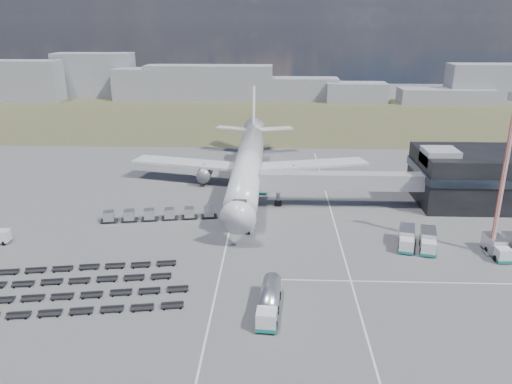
{
  "coord_description": "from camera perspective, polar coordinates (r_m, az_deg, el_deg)",
  "views": [
    {
      "loc": [
        5.4,
        -68.35,
        33.72
      ],
      "look_at": [
        2.14,
        16.75,
        4.0
      ],
      "focal_mm": 35.0,
      "sensor_mm": 36.0,
      "label": 1
    }
  ],
  "objects": [
    {
      "name": "catering_truck",
      "position": [
        102.65,
        0.77,
        0.85
      ],
      "size": [
        3.28,
        6.01,
        2.61
      ],
      "rotation": [
        0.0,
        0.0,
        -0.17
      ],
      "color": "silver",
      "rests_on": "ground"
    },
    {
      "name": "baggage_dollies",
      "position": [
        70.57,
        -19.88,
        -10.27
      ],
      "size": [
        29.55,
        16.92,
        0.65
      ],
      "rotation": [
        0.0,
        0.0,
        0.16
      ],
      "color": "black",
      "rests_on": "ground"
    },
    {
      "name": "skyline",
      "position": [
        222.44,
        -5.85,
        12.64
      ],
      "size": [
        308.44,
        25.82,
        24.58
      ],
      "color": "gray",
      "rests_on": "ground"
    },
    {
      "name": "fuel_tanker",
      "position": [
        61.41,
        1.5,
        -12.39
      ],
      "size": [
        3.04,
        9.56,
        3.04
      ],
      "rotation": [
        0.0,
        0.0,
        -0.07
      ],
      "color": "silver",
      "rests_on": "ground"
    },
    {
      "name": "grass_strip",
      "position": [
        181.59,
        0.46,
        8.54
      ],
      "size": [
        420.0,
        90.0,
        0.01
      ],
      "primitive_type": "cube",
      "color": "#434128",
      "rests_on": "ground"
    },
    {
      "name": "ground",
      "position": [
        76.41,
        -2.1,
        -6.96
      ],
      "size": [
        420.0,
        420.0,
        0.0
      ],
      "primitive_type": "plane",
      "color": "#565659",
      "rests_on": "ground"
    },
    {
      "name": "terminal",
      "position": [
        105.49,
        25.79,
        1.62
      ],
      "size": [
        30.4,
        16.4,
        11.0
      ],
      "color": "black",
      "rests_on": "ground"
    },
    {
      "name": "airliner",
      "position": [
        104.8,
        -0.84,
        3.5
      ],
      "size": [
        51.59,
        64.53,
        17.62
      ],
      "color": "silver",
      "rests_on": "ground"
    },
    {
      "name": "uld_row",
      "position": [
        89.44,
        -9.86,
        -2.45
      ],
      "size": [
        23.66,
        5.61,
        1.84
      ],
      "rotation": [
        0.0,
        0.0,
        0.16
      ],
      "color": "black",
      "rests_on": "ground"
    },
    {
      "name": "lane_markings",
      "position": [
        79.04,
        5.18,
        -6.1
      ],
      "size": [
        47.12,
        110.0,
        0.01
      ],
      "color": "silver",
      "rests_on": "ground"
    },
    {
      "name": "service_trucks_near",
      "position": [
        81.26,
        17.95,
        -5.18
      ],
      "size": [
        6.83,
        7.61,
        2.62
      ],
      "rotation": [
        0.0,
        0.0,
        -0.24
      ],
      "color": "silver",
      "rests_on": "ground"
    },
    {
      "name": "pushback_tug",
      "position": [
        83.31,
        -1.51,
        -4.05
      ],
      "size": [
        3.9,
        2.6,
        1.59
      ],
      "primitive_type": "cube",
      "rotation": [
        0.0,
        0.0,
        -0.16
      ],
      "color": "silver",
      "rests_on": "ground"
    },
    {
      "name": "floodlight_mast",
      "position": [
        79.73,
        26.43,
        1.48
      ],
      "size": [
        2.32,
        1.87,
        24.25
      ],
      "rotation": [
        0.0,
        0.0,
        -0.23
      ],
      "color": "red",
      "rests_on": "ground"
    },
    {
      "name": "jet_bridge",
      "position": [
        93.88,
        8.51,
        1.24
      ],
      "size": [
        30.3,
        3.8,
        7.05
      ],
      "color": "#939399",
      "rests_on": "ground"
    }
  ]
}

